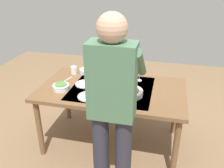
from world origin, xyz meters
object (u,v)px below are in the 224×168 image
(chair_near, at_px, (121,76))
(water_cup_near_right, at_px, (74,70))
(wine_bottle, at_px, (115,95))
(wine_glass_right, at_px, (129,68))
(dinner_plate_far, at_px, (85,84))
(person_server, at_px, (113,105))
(side_bowl_salad, at_px, (61,87))
(side_bowl_bread, at_px, (86,71))
(dinner_plate_near, at_px, (89,96))
(water_cup_near_left, at_px, (127,104))
(wine_glass_left, at_px, (139,72))
(serving_bowl_pasta, at_px, (128,92))
(dining_table, at_px, (112,94))

(chair_near, height_order, water_cup_near_right, chair_near)
(water_cup_near_right, bearing_deg, wine_bottle, 136.43)
(wine_glass_right, xyz_separation_m, dinner_plate_far, (0.44, 0.35, -0.10))
(person_server, xyz_separation_m, dinner_plate_far, (0.49, -0.74, -0.21))
(water_cup_near_right, height_order, dinner_plate_far, water_cup_near_right)
(wine_glass_right, bearing_deg, side_bowl_salad, 39.01)
(chair_near, bearing_deg, wine_glass_right, 112.45)
(side_bowl_bread, xyz_separation_m, dinner_plate_near, (-0.23, 0.59, -0.03))
(side_bowl_salad, relative_size, dinner_plate_far, 0.78)
(water_cup_near_left, bearing_deg, water_cup_near_right, -39.69)
(water_cup_near_right, xyz_separation_m, dinner_plate_far, (-0.24, 0.26, -0.04))
(wine_glass_right, xyz_separation_m, side_bowl_bread, (0.54, 0.03, -0.07))
(person_server, distance_m, water_cup_near_right, 1.25)
(person_server, xyz_separation_m, wine_glass_left, (-0.09, -0.99, -0.11))
(side_bowl_bread, bearing_deg, person_server, 119.43)
(wine_glass_left, bearing_deg, side_bowl_bread, -5.78)
(wine_bottle, distance_m, water_cup_near_right, 0.93)
(wine_glass_left, distance_m, side_bowl_salad, 0.91)
(wine_glass_right, distance_m, serving_bowl_pasta, 0.49)
(person_server, height_order, side_bowl_salad, person_server)
(wine_glass_right, height_order, dinner_plate_far, wine_glass_right)
(dining_table, bearing_deg, water_cup_near_right, -26.74)
(wine_glass_left, bearing_deg, chair_near, -59.43)
(serving_bowl_pasta, relative_size, dinner_plate_near, 1.30)
(water_cup_near_left, bearing_deg, dinner_plate_near, -16.73)
(wine_bottle, relative_size, wine_glass_right, 1.96)
(chair_near, distance_m, dinner_plate_far, 0.88)
(wine_bottle, relative_size, dinner_plate_far, 1.29)
(dinner_plate_near, bearing_deg, wine_glass_left, -130.91)
(serving_bowl_pasta, xyz_separation_m, dinner_plate_near, (0.39, 0.14, -0.03))
(water_cup_near_left, distance_m, dinner_plate_far, 0.69)
(side_bowl_bread, bearing_deg, dinner_plate_near, 111.52)
(dining_table, bearing_deg, serving_bowl_pasta, 150.47)
(side_bowl_salad, bearing_deg, side_bowl_bread, -102.87)
(wine_glass_left, bearing_deg, side_bowl_salad, 28.31)
(wine_bottle, relative_size, water_cup_near_right, 3.09)
(chair_near, distance_m, dinner_plate_near, 1.12)
(water_cup_near_left, bearing_deg, side_bowl_salad, -15.83)
(serving_bowl_pasta, distance_m, side_bowl_salad, 0.74)
(wine_bottle, height_order, dinner_plate_near, wine_bottle)
(wine_bottle, bearing_deg, wine_glass_left, -103.71)
(dinner_plate_near, bearing_deg, side_bowl_salad, -14.70)
(chair_near, bearing_deg, water_cup_near_right, 49.00)
(side_bowl_salad, xyz_separation_m, side_bowl_bread, (-0.11, -0.50, 0.00))
(wine_glass_right, bearing_deg, dinner_plate_far, 38.28)
(wine_glass_right, distance_m, water_cup_near_right, 0.69)
(wine_glass_right, bearing_deg, person_server, 92.89)
(dining_table, relative_size, side_bowl_bread, 10.00)
(water_cup_near_left, bearing_deg, wine_glass_right, -81.01)
(wine_bottle, height_order, water_cup_near_right, wine_bottle)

